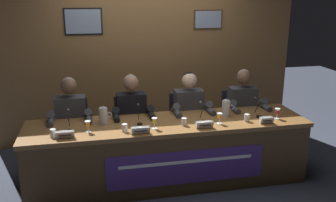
{
  "coord_description": "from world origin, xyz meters",
  "views": [
    {
      "loc": [
        -0.84,
        -3.97,
        2.2
      ],
      "look_at": [
        0.0,
        0.0,
        1.0
      ],
      "focal_mm": 39.94,
      "sensor_mm": 36.0,
      "label": 1
    }
  ],
  "objects_px": {
    "water_pitcher_left_side": "(103,116)",
    "conference_table": "(170,144)",
    "juice_glass_center_right": "(220,116)",
    "nameplate_far_right": "(267,120)",
    "panelist_center_right": "(190,113)",
    "microphone_center_right": "(203,115)",
    "panelist_far_right": "(244,109)",
    "nameplate_far_left": "(65,135)",
    "panelist_far_left": "(71,121)",
    "juice_glass_far_left": "(88,124)",
    "chair_center_left": "(131,132)",
    "nameplate_center_right": "(205,125)",
    "water_cup_center_right": "(184,122)",
    "juice_glass_far_right": "(277,112)",
    "microphone_far_right": "(258,110)",
    "chair_far_right": "(237,124)",
    "juice_glass_center_left": "(155,121)",
    "microphone_far_left": "(69,124)",
    "microphone_center_left": "(139,118)",
    "nameplate_center_left": "(141,130)",
    "chair_far_left": "(73,136)",
    "chair_center_right": "(186,128)",
    "water_cup_far_right": "(247,118)",
    "water_pitcher_right_side": "(226,108)",
    "water_cup_center_left": "(125,128)",
    "water_cup_far_left": "(53,133)",
    "panelist_center_left": "(132,117)"
  },
  "relations": [
    {
      "from": "microphone_far_left",
      "to": "panelist_far_left",
      "type": "bearing_deg",
      "value": 90.1
    },
    {
      "from": "panelist_center_right",
      "to": "juice_glass_center_right",
      "type": "height_order",
      "value": "panelist_center_right"
    },
    {
      "from": "panelist_far_left",
      "to": "water_pitcher_right_side",
      "type": "xyz_separation_m",
      "value": [
        1.83,
        -0.3,
        0.13
      ]
    },
    {
      "from": "chair_center_right",
      "to": "chair_far_right",
      "type": "height_order",
      "value": "same"
    },
    {
      "from": "panelist_center_left",
      "to": "water_cup_center_left",
      "type": "xyz_separation_m",
      "value": [
        -0.15,
        -0.59,
        0.08
      ]
    },
    {
      "from": "microphone_far_left",
      "to": "water_cup_center_right",
      "type": "bearing_deg",
      "value": -4.8
    },
    {
      "from": "microphone_far_left",
      "to": "nameplate_far_right",
      "type": "bearing_deg",
      "value": -6.39
    },
    {
      "from": "nameplate_far_right",
      "to": "water_cup_far_right",
      "type": "bearing_deg",
      "value": 147.43
    },
    {
      "from": "chair_far_left",
      "to": "chair_center_right",
      "type": "bearing_deg",
      "value": 0.0
    },
    {
      "from": "chair_far_right",
      "to": "water_pitcher_left_side",
      "type": "xyz_separation_m",
      "value": [
        -1.83,
        -0.49,
        0.41
      ]
    },
    {
      "from": "water_cup_center_left",
      "to": "juice_glass_far_right",
      "type": "relative_size",
      "value": 0.69
    },
    {
      "from": "juice_glass_center_right",
      "to": "water_cup_far_right",
      "type": "relative_size",
      "value": 1.46
    },
    {
      "from": "juice_glass_center_left",
      "to": "water_pitcher_left_side",
      "type": "height_order",
      "value": "water_pitcher_left_side"
    },
    {
      "from": "juice_glass_far_left",
      "to": "chair_center_left",
      "type": "xyz_separation_m",
      "value": [
        0.53,
        0.72,
        -0.4
      ]
    },
    {
      "from": "water_pitcher_left_side",
      "to": "panelist_far_left",
      "type": "bearing_deg",
      "value": 142.55
    },
    {
      "from": "panelist_far_left",
      "to": "nameplate_far_right",
      "type": "relative_size",
      "value": 7.81
    },
    {
      "from": "nameplate_center_left",
      "to": "conference_table",
      "type": "bearing_deg",
      "value": 28.88
    },
    {
      "from": "panelist_center_right",
      "to": "juice_glass_center_left",
      "type": "bearing_deg",
      "value": -134.58
    },
    {
      "from": "juice_glass_center_right",
      "to": "water_cup_center_right",
      "type": "xyz_separation_m",
      "value": [
        -0.41,
        0.03,
        -0.05
      ]
    },
    {
      "from": "chair_center_right",
      "to": "water_pitcher_left_side",
      "type": "height_order",
      "value": "water_pitcher_left_side"
    },
    {
      "from": "panelist_far_left",
      "to": "panelist_far_right",
      "type": "distance_m",
      "value": 2.21
    },
    {
      "from": "chair_far_left",
      "to": "water_pitcher_right_side",
      "type": "height_order",
      "value": "water_pitcher_right_side"
    },
    {
      "from": "nameplate_center_right",
      "to": "chair_center_left",
      "type": "bearing_deg",
      "value": 129.75
    },
    {
      "from": "juice_glass_center_right",
      "to": "nameplate_far_right",
      "type": "distance_m",
      "value": 0.54
    },
    {
      "from": "panelist_far_right",
      "to": "nameplate_far_left",
      "type": "bearing_deg",
      "value": -163.79
    },
    {
      "from": "water_pitcher_left_side",
      "to": "conference_table",
      "type": "bearing_deg",
      "value": -15.36
    },
    {
      "from": "panelist_far_left",
      "to": "juice_glass_far_right",
      "type": "xyz_separation_m",
      "value": [
        2.39,
        -0.54,
        0.12
      ]
    },
    {
      "from": "water_pitcher_right_side",
      "to": "nameplate_center_right",
      "type": "bearing_deg",
      "value": -136.41
    },
    {
      "from": "microphone_center_left",
      "to": "nameplate_far_right",
      "type": "bearing_deg",
      "value": -11.78
    },
    {
      "from": "juice_glass_center_left",
      "to": "water_cup_center_right",
      "type": "relative_size",
      "value": 1.46
    },
    {
      "from": "chair_center_left",
      "to": "nameplate_center_right",
      "type": "xyz_separation_m",
      "value": [
        0.72,
        -0.86,
        0.35
      ]
    },
    {
      "from": "microphone_far_left",
      "to": "panelist_far_right",
      "type": "distance_m",
      "value": 2.25
    },
    {
      "from": "panelist_center_left",
      "to": "water_cup_far_right",
      "type": "height_order",
      "value": "panelist_center_left"
    },
    {
      "from": "nameplate_center_right",
      "to": "microphone_far_right",
      "type": "bearing_deg",
      "value": 18.85
    },
    {
      "from": "microphone_center_left",
      "to": "water_pitcher_left_side",
      "type": "bearing_deg",
      "value": 167.66
    },
    {
      "from": "microphone_center_right",
      "to": "chair_far_right",
      "type": "xyz_separation_m",
      "value": [
        0.71,
        0.64,
        -0.39
      ]
    },
    {
      "from": "panelist_center_right",
      "to": "microphone_center_right",
      "type": "bearing_deg",
      "value": -86.55
    },
    {
      "from": "chair_far_right",
      "to": "panelist_far_right",
      "type": "distance_m",
      "value": 0.34
    },
    {
      "from": "microphone_center_left",
      "to": "juice_glass_far_right",
      "type": "bearing_deg",
      "value": -5.73
    },
    {
      "from": "juice_glass_far_left",
      "to": "nameplate_far_right",
      "type": "bearing_deg",
      "value": -4.4
    },
    {
      "from": "juice_glass_far_right",
      "to": "water_pitcher_right_side",
      "type": "relative_size",
      "value": 0.59
    },
    {
      "from": "conference_table",
      "to": "water_pitcher_right_side",
      "type": "height_order",
      "value": "water_pitcher_right_side"
    },
    {
      "from": "chair_center_left",
      "to": "panelist_center_right",
      "type": "bearing_deg",
      "value": -15.15
    },
    {
      "from": "panelist_far_left",
      "to": "water_cup_center_right",
      "type": "distance_m",
      "value": 1.37
    },
    {
      "from": "microphone_center_left",
      "to": "water_cup_far_right",
      "type": "xyz_separation_m",
      "value": [
        1.23,
        -0.17,
        -0.04
      ]
    },
    {
      "from": "water_cup_far_left",
      "to": "nameplate_far_right",
      "type": "distance_m",
      "value": 2.34
    },
    {
      "from": "juice_glass_center_right",
      "to": "microphone_far_right",
      "type": "height_order",
      "value": "microphone_far_right"
    },
    {
      "from": "juice_glass_center_right",
      "to": "chair_far_right",
      "type": "xyz_separation_m",
      "value": [
        0.54,
        0.76,
        -0.4
      ]
    },
    {
      "from": "panelist_far_left",
      "to": "nameplate_far_right",
      "type": "height_order",
      "value": "panelist_far_left"
    },
    {
      "from": "conference_table",
      "to": "microphone_center_right",
      "type": "bearing_deg",
      "value": 6.77
    }
  ]
}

